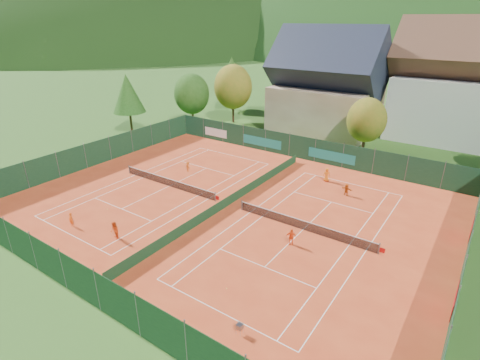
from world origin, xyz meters
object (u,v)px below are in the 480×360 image
chalet (326,89)px  player_left_mid (115,231)px  hotel_block_a (472,91)px  player_right_far_a (327,175)px  player_right_far_b (346,190)px  player_right_near (291,237)px  ball_hopper (240,326)px  player_left_far (188,167)px  player_left_near (71,220)px

chalet → player_left_mid: (-1.14, -40.14, -5.83)m
hotel_block_a → player_right_far_a: hotel_block_a is taller
player_left_mid → player_right_far_b: bearing=78.4°
player_right_far_b → player_right_near: bearing=92.5°
player_right_near → player_right_far_b: player_right_near is taller
hotel_block_a → ball_hopper: 49.46m
player_left_far → player_right_far_a: size_ratio=0.76×
chalet → hotel_block_a: (19.00, 6.00, 0.76)m
chalet → player_right_far_a: 21.64m
player_left_near → player_left_far: 15.36m
player_left_far → player_right_near: bearing=168.6°
hotel_block_a → player_left_near: bearing=-118.0°
ball_hopper → player_right_near: 10.18m
hotel_block_a → player_left_mid: size_ratio=13.64×
ball_hopper → player_left_near: size_ratio=0.61×
hotel_block_a → player_right_far_a: size_ratio=13.72×
player_left_far → player_right_near: (17.33, -7.03, 0.12)m
chalet → player_right_far_b: bearing=-61.3°
ball_hopper → player_left_near: (-19.06, 1.67, 0.10)m
hotel_block_a → chalet: bearing=-162.5°
chalet → hotel_block_a: size_ratio=0.75×
ball_hopper → player_left_far: player_left_far is taller
ball_hopper → player_right_far_a: 24.05m
player_left_near → player_right_near: (17.17, 8.33, 0.06)m
player_left_mid → player_right_far_b: (12.77, 18.86, -0.15)m
chalet → ball_hopper: chalet is taller
player_left_mid → hotel_block_a: bearing=88.9°
player_left_mid → player_left_far: bearing=131.5°
chalet → player_right_far_a: chalet is taller
player_left_far → player_right_far_a: (14.67, 6.59, 0.19)m
player_right_far_a → player_right_far_b: (3.11, -2.26, -0.14)m
player_left_mid → ball_hopper: bearing=12.6°
ball_hopper → player_left_near: 19.13m
player_right_near → ball_hopper: bearing=-101.5°
player_right_far_a → player_left_near: bearing=36.5°
player_right_near → chalet: bearing=86.7°
player_left_mid → player_left_far: 15.38m
player_left_near → player_right_far_b: size_ratio=1.01×
player_left_near → player_left_mid: size_ratio=0.82×
player_right_far_a → chalet: bearing=-85.9°
hotel_block_a → player_left_mid: bearing=-113.6°
chalet → player_right_far_b: (11.63, -21.27, -5.98)m
player_left_far → player_left_near: bearing=101.3°
player_left_near → player_left_mid: player_left_mid is taller
player_left_far → player_right_far_a: bearing=-145.1°
ball_hopper → player_left_mid: bearing=170.1°
player_left_near → player_left_mid: 4.92m
chalet → player_right_far_b: size_ratio=12.56×
player_left_mid → player_right_far_b: 22.78m
player_left_near → player_left_mid: (4.85, 0.82, 0.14)m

